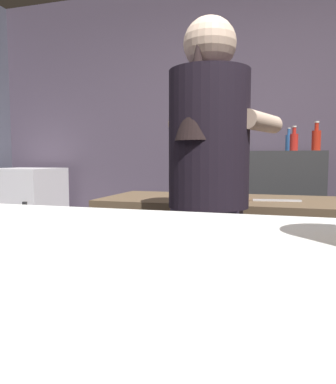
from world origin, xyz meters
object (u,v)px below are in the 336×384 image
object	(u,v)px
bottle_vinegar	(289,142)
bottle_olive_oil	(294,141)
chefs_knife	(277,200)
bartender	(208,192)
mixing_bowl	(230,193)
mini_fridge	(28,222)
bottle_hot_sauce	(240,143)
bottle_soy	(316,139)

from	to	relation	value
bottle_vinegar	bottle_olive_oil	bearing A→B (deg)	-72.75
chefs_knife	bottle_vinegar	bearing A→B (deg)	78.93
bartender	chefs_knife	world-z (taller)	bartender
bartender	mixing_bowl	distance (m)	0.48
bottle_vinegar	bottle_olive_oil	distance (m)	0.12
mini_fridge	bottle_olive_oil	xyz separation A→B (m)	(2.41, 0.08, 0.75)
bottle_hot_sauce	bottle_soy	distance (m)	0.59
bartender	bottle_olive_oil	size ratio (longest dim) A/B	8.96
bottle_hot_sauce	mini_fridge	bearing A→B (deg)	-174.23
mixing_bowl	bottle_olive_oil	size ratio (longest dim) A/B	1.07
bartender	bottle_hot_sauce	bearing A→B (deg)	18.72
bartender	bottle_vinegar	distance (m)	1.66
bartender	mini_fridge	bearing A→B (deg)	72.80
mixing_bowl	bottle_vinegar	size ratio (longest dim) A/B	1.08
bottle_olive_oil	bottle_hot_sauce	xyz separation A→B (m)	(-0.42, 0.12, -0.01)
mixing_bowl	bottle_olive_oil	bearing A→B (deg)	70.31
bottle_hot_sauce	chefs_knife	bearing A→B (deg)	-75.55
bottle_vinegar	bottle_soy	world-z (taller)	bottle_soy
mixing_bowl	chefs_knife	bearing A→B (deg)	-16.58
mini_fridge	bottle_olive_oil	world-z (taller)	bottle_olive_oil
chefs_knife	bottle_soy	size ratio (longest dim) A/B	1.08
mini_fridge	bottle_vinegar	distance (m)	2.49
mini_fridge	bottle_hot_sauce	distance (m)	2.13
mini_fridge	mixing_bowl	xyz separation A→B (m)	(2.05, -0.93, 0.42)
bartender	bottle_hot_sauce	size ratio (longest dim) A/B	9.78
bottle_vinegar	bottle_hot_sauce	size ratio (longest dim) A/B	1.07
mixing_bowl	bottle_olive_oil	world-z (taller)	bottle_olive_oil
mixing_bowl	bottle_vinegar	xyz separation A→B (m)	(0.32, 1.12, 0.32)
chefs_knife	bottle_soy	world-z (taller)	bottle_soy
mixing_bowl	bottle_hot_sauce	bearing A→B (deg)	93.10
bottle_olive_oil	bottle_soy	xyz separation A→B (m)	(0.16, 0.01, 0.01)
mixing_bowl	chefs_knife	distance (m)	0.26
chefs_knife	bottle_vinegar	xyz separation A→B (m)	(0.07, 1.20, 0.35)
bottle_vinegar	mini_fridge	bearing A→B (deg)	-175.30
bottle_hot_sauce	bottle_soy	world-z (taller)	bottle_soy
mini_fridge	bottle_hot_sauce	size ratio (longest dim) A/B	5.94
mini_fridge	mixing_bowl	world-z (taller)	mini_fridge
mini_fridge	bottle_hot_sauce	bearing A→B (deg)	5.77
chefs_knife	bottle_hot_sauce	world-z (taller)	bottle_hot_sauce
bottle_vinegar	bottle_olive_oil	xyz separation A→B (m)	(0.04, -0.12, 0.00)
chefs_knife	bottle_hot_sauce	distance (m)	1.29
bottle_soy	bottle_olive_oil	bearing A→B (deg)	-175.53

